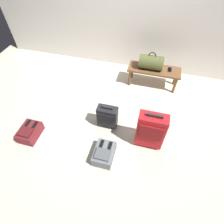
% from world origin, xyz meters
% --- Properties ---
extents(ground_plane, '(6.60, 6.60, 0.00)m').
position_xyz_m(ground_plane, '(0.00, 0.00, 0.00)').
color(ground_plane, beige).
extents(bench, '(1.00, 0.36, 0.39)m').
position_xyz_m(bench, '(0.49, 1.02, 0.33)').
color(bench, brown).
rests_on(bench, ground).
extents(duffel_bag_olive, '(0.44, 0.26, 0.34)m').
position_xyz_m(duffel_bag_olive, '(0.41, 1.02, 0.52)').
color(duffel_bag_olive, '#51562D').
rests_on(duffel_bag_olive, bench).
extents(cell_phone, '(0.07, 0.14, 0.01)m').
position_xyz_m(cell_phone, '(0.78, 1.06, 0.39)').
color(cell_phone, '#191E4C').
rests_on(cell_phone, bench).
extents(suitcase_upright_red, '(0.40, 0.21, 0.70)m').
position_xyz_m(suitcase_upright_red, '(0.60, -0.41, 0.36)').
color(suitcase_upright_red, red).
rests_on(suitcase_upright_red, ground).
extents(suitcase_small_charcoal, '(0.32, 0.19, 0.46)m').
position_xyz_m(suitcase_small_charcoal, '(-0.09, -0.23, 0.24)').
color(suitcase_small_charcoal, black).
rests_on(suitcase_small_charcoal, ground).
extents(backpack_maroon, '(0.28, 0.38, 0.21)m').
position_xyz_m(backpack_maroon, '(-1.23, -0.75, 0.09)').
color(backpack_maroon, maroon).
rests_on(backpack_maroon, ground).
extents(backpack_grey, '(0.28, 0.38, 0.21)m').
position_xyz_m(backpack_grey, '(0.02, -0.80, 0.09)').
color(backpack_grey, slate).
rests_on(backpack_grey, ground).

